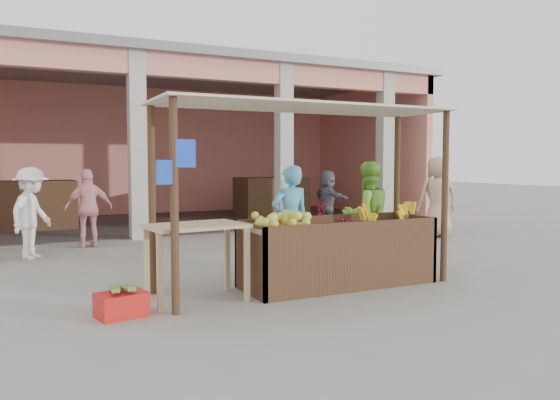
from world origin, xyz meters
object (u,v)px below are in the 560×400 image
red_crate (121,305)px  fruit_stall (338,255)px  vendor_blue (290,217)px  vendor_green (367,212)px  side_table (196,236)px  motorcycle (298,228)px

red_crate → fruit_stall: bearing=-6.5°
vendor_blue → vendor_green: size_ratio=0.98×
side_table → motorcycle: 3.64m
fruit_stall → vendor_blue: (-0.33, 0.77, 0.46)m
side_table → vendor_green: vendor_green is taller
fruit_stall → red_crate: bearing=-174.4°
vendor_blue → red_crate: bearing=20.4°
motorcycle → vendor_green: bearing=-165.0°
side_table → motorcycle: size_ratio=0.67×
red_crate → motorcycle: 4.55m
vendor_blue → side_table: bearing=22.3°
vendor_blue → motorcycle: (1.03, 1.71, -0.39)m
vendor_green → motorcycle: size_ratio=0.97×
red_crate → vendor_green: size_ratio=0.29×
vendor_green → vendor_blue: bearing=9.3°
vendor_blue → motorcycle: 2.04m
vendor_blue → motorcycle: bearing=-123.0°
vendor_blue → vendor_green: vendor_green is taller
fruit_stall → vendor_blue: vendor_blue is taller
side_table → red_crate: size_ratio=2.41×
fruit_stall → vendor_green: bearing=37.5°
side_table → vendor_green: 3.09m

